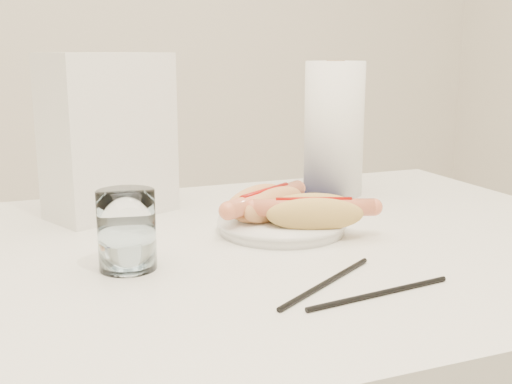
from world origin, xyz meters
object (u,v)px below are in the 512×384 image
object	(u,v)px
napkin_box	(109,136)
paper_towel_roll	(334,129)
table	(232,285)
water_glass	(127,230)
hotdog_right	(314,213)
hotdog_left	(265,204)
plate	(282,227)

from	to	relation	value
napkin_box	paper_towel_roll	distance (m)	0.42
table	water_glass	xyz separation A→B (m)	(-0.15, -0.04, 0.11)
table	hotdog_right	xyz separation A→B (m)	(0.12, -0.01, 0.10)
hotdog_left	plate	bearing A→B (deg)	-88.36
water_glass	napkin_box	bearing A→B (deg)	84.91
hotdog_right	table	bearing A→B (deg)	-164.33
plate	water_glass	distance (m)	0.27
plate	hotdog_left	distance (m)	0.04
plate	water_glass	bearing A→B (deg)	-161.67
hotdog_right	paper_towel_roll	bearing A→B (deg)	76.20
hotdog_right	plate	bearing A→B (deg)	141.87
plate	hotdog_left	xyz separation A→B (m)	(-0.02, 0.03, 0.03)
napkin_box	paper_towel_roll	xyz separation A→B (m)	(0.42, 0.00, -0.01)
water_glass	hotdog_right	bearing A→B (deg)	7.15
paper_towel_roll	hotdog_left	bearing A→B (deg)	-139.94
plate	hotdog_right	world-z (taller)	hotdog_right
hotdog_left	napkin_box	distance (m)	0.29
table	hotdog_left	bearing A→B (deg)	39.55
plate	hotdog_right	size ratio (longest dim) A/B	1.08
hotdog_left	paper_towel_roll	bearing A→B (deg)	7.48
table	paper_towel_roll	size ratio (longest dim) A/B	4.78
plate	table	bearing A→B (deg)	-157.69
table	paper_towel_roll	distance (m)	0.42
hotdog_left	water_glass	world-z (taller)	water_glass
hotdog_right	water_glass	size ratio (longest dim) A/B	1.74
hotdog_left	paper_towel_roll	size ratio (longest dim) A/B	0.68
table	hotdog_right	world-z (taller)	hotdog_right
table	napkin_box	world-z (taller)	napkin_box
hotdog_left	water_glass	distance (m)	0.26
table	hotdog_left	xyz separation A→B (m)	(0.08, 0.06, 0.10)
hotdog_left	hotdog_right	xyz separation A→B (m)	(0.05, -0.07, -0.00)
hotdog_right	paper_towel_roll	distance (m)	0.31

